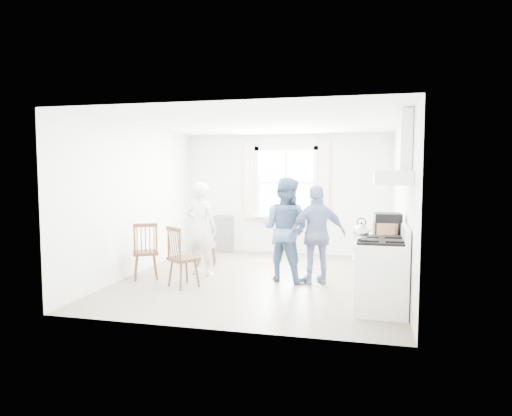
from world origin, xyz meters
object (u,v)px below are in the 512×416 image
at_px(low_cabinet, 384,267).
at_px(windsor_chair_a, 206,238).
at_px(person_right, 317,235).
at_px(person_mid, 286,229).
at_px(person_left, 201,229).
at_px(gas_stove, 381,275).
at_px(windsor_chair_b, 178,250).
at_px(windsor_chair_c, 146,245).
at_px(stereo_stack, 387,225).

xyz_separation_m(low_cabinet, windsor_chair_a, (-3.22, 1.41, 0.09)).
bearing_deg(person_right, windsor_chair_a, -42.83).
bearing_deg(person_mid, person_left, 15.75).
xyz_separation_m(low_cabinet, person_left, (-3.05, 0.72, 0.36)).
height_order(gas_stove, windsor_chair_b, gas_stove).
relative_size(windsor_chair_b, person_left, 0.59).
bearing_deg(person_left, person_mid, -168.98).
bearing_deg(gas_stove, windsor_chair_b, 170.45).
bearing_deg(person_left, person_right, -171.50).
relative_size(windsor_chair_a, person_left, 0.54).
height_order(windsor_chair_b, person_right, person_right).
relative_size(windsor_chair_a, windsor_chair_c, 0.91).
height_order(gas_stove, windsor_chair_c, gas_stove).
xyz_separation_m(windsor_chair_b, windsor_chair_c, (-0.72, 0.34, 0.00)).
distance_m(person_mid, person_right, 0.55).
bearing_deg(person_left, windsor_chair_c, 49.43).
relative_size(gas_stove, person_left, 0.69).
bearing_deg(person_mid, low_cabinet, 174.71).
relative_size(windsor_chair_b, person_right, 0.60).
distance_m(windsor_chair_c, person_left, 0.99).
distance_m(low_cabinet, windsor_chair_b, 3.12).
bearing_deg(gas_stove, stereo_stack, 81.56).
xyz_separation_m(stereo_stack, person_mid, (-1.58, 0.73, -0.21)).
xyz_separation_m(low_cabinet, person_right, (-1.02, 0.56, 0.35)).
xyz_separation_m(windsor_chair_c, person_mid, (2.27, 0.52, 0.27)).
height_order(windsor_chair_a, windsor_chair_c, windsor_chair_c).
xyz_separation_m(gas_stove, person_right, (-0.96, 1.26, 0.31)).
distance_m(windsor_chair_b, person_left, 0.94).
distance_m(gas_stove, person_mid, 2.05).
bearing_deg(person_right, gas_stove, 105.72).
bearing_deg(person_right, person_left, -26.08).
distance_m(gas_stove, stereo_stack, 0.86).
height_order(low_cabinet, person_mid, person_mid).
relative_size(stereo_stack, windsor_chair_b, 0.40).
bearing_deg(windsor_chair_c, person_right, 8.30).
bearing_deg(low_cabinet, windsor_chair_b, -176.53).
relative_size(stereo_stack, windsor_chair_c, 0.40).
relative_size(windsor_chair_a, person_mid, 0.51).
bearing_deg(stereo_stack, person_right, 149.35).
bearing_deg(gas_stove, windsor_chair_c, 167.30).
bearing_deg(windsor_chair_b, gas_stove, -9.55).
relative_size(windsor_chair_c, person_mid, 0.57).
relative_size(stereo_stack, person_left, 0.24).
height_order(person_mid, person_right, person_mid).
relative_size(stereo_stack, person_mid, 0.23).
bearing_deg(stereo_stack, windsor_chair_b, -177.76).
height_order(low_cabinet, person_left, person_left).
bearing_deg(windsor_chair_c, gas_stove, -12.70).
height_order(windsor_chair_a, person_left, person_left).
relative_size(gas_stove, windsor_chair_c, 1.16).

